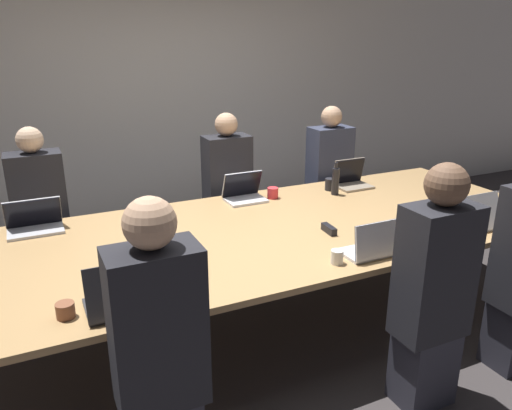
% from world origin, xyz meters
% --- Properties ---
extents(ground_plane, '(24.00, 24.00, 0.00)m').
position_xyz_m(ground_plane, '(0.00, 0.00, 0.00)').
color(ground_plane, '#383333').
extents(curtain_wall, '(12.00, 0.06, 2.80)m').
position_xyz_m(curtain_wall, '(0.00, 2.33, 1.40)').
color(curtain_wall, beige).
rests_on(curtain_wall, ground_plane).
extents(conference_table, '(4.42, 1.67, 0.75)m').
position_xyz_m(conference_table, '(0.00, 0.00, 0.71)').
color(conference_table, tan).
rests_on(conference_table, ground_plane).
extents(laptop_near_left, '(0.35, 0.27, 0.28)m').
position_xyz_m(laptop_near_left, '(-1.06, -0.68, 0.83)').
color(laptop_near_left, '#333338').
rests_on(laptop_near_left, conference_table).
extents(person_near_left, '(0.40, 0.24, 1.43)m').
position_xyz_m(person_near_left, '(-0.98, -1.00, 0.70)').
color(person_near_left, '#2D2D38').
rests_on(person_near_left, ground_plane).
extents(cup_near_left, '(0.09, 0.09, 0.08)m').
position_xyz_m(cup_near_left, '(-1.32, -0.61, 0.79)').
color(cup_near_left, brown).
rests_on(cup_near_left, conference_table).
extents(bottle_near_left, '(0.07, 0.07, 0.26)m').
position_xyz_m(bottle_near_left, '(-0.81, -0.53, 0.87)').
color(bottle_near_left, green).
rests_on(bottle_near_left, conference_table).
extents(laptop_far_center, '(0.32, 0.24, 0.23)m').
position_xyz_m(laptop_far_center, '(0.17, 0.65, 0.82)').
color(laptop_far_center, silver).
rests_on(laptop_far_center, conference_table).
extents(person_far_center, '(0.40, 0.24, 1.40)m').
position_xyz_m(person_far_center, '(0.20, 1.08, 0.68)').
color(person_far_center, '#2D2D38').
rests_on(person_far_center, ground_plane).
extents(cup_far_center, '(0.09, 0.09, 0.09)m').
position_xyz_m(cup_far_center, '(0.40, 0.60, 0.80)').
color(cup_far_center, red).
rests_on(cup_far_center, conference_table).
extents(laptop_near_midright, '(0.36, 0.23, 0.24)m').
position_xyz_m(laptop_near_midright, '(0.44, -0.68, 0.82)').
color(laptop_near_midright, silver).
rests_on(laptop_near_midright, conference_table).
extents(person_near_midright, '(0.40, 0.24, 1.43)m').
position_xyz_m(person_near_midright, '(0.51, -1.11, 0.70)').
color(person_near_midright, '#2D2D38').
rests_on(person_near_midright, ground_plane).
extents(cup_near_midright, '(0.07, 0.07, 0.08)m').
position_xyz_m(cup_near_midright, '(0.18, -0.67, 0.80)').
color(cup_near_midright, white).
rests_on(cup_near_midright, conference_table).
extents(laptop_near_right, '(0.34, 0.26, 0.26)m').
position_xyz_m(laptop_near_right, '(1.33, -0.62, 0.83)').
color(laptop_near_right, silver).
rests_on(laptop_near_right, conference_table).
extents(cup_near_right, '(0.08, 0.08, 0.08)m').
position_xyz_m(cup_near_right, '(1.05, -0.55, 0.79)').
color(cup_near_right, '#232328').
rests_on(cup_near_right, conference_table).
extents(laptop_far_right, '(0.31, 0.24, 0.24)m').
position_xyz_m(laptop_far_right, '(1.18, 0.60, 0.82)').
color(laptop_far_right, gray).
rests_on(laptop_far_right, conference_table).
extents(person_far_right, '(0.40, 0.24, 1.40)m').
position_xyz_m(person_far_right, '(1.25, 1.06, 0.68)').
color(person_far_right, '#2D2D38').
rests_on(person_far_right, ground_plane).
extents(cup_far_right, '(0.08, 0.08, 0.10)m').
position_xyz_m(cup_far_right, '(0.95, 0.59, 0.80)').
color(cup_far_right, '#232328').
rests_on(cup_far_right, conference_table).
extents(bottle_far_right, '(0.06, 0.06, 0.28)m').
position_xyz_m(bottle_far_right, '(0.92, 0.46, 0.87)').
color(bottle_far_right, black).
rests_on(bottle_far_right, conference_table).
extents(laptop_far_left, '(0.36, 0.23, 0.23)m').
position_xyz_m(laptop_far_left, '(-1.40, 0.65, 0.82)').
color(laptop_far_left, '#B7B7BC').
rests_on(laptop_far_left, conference_table).
extents(person_far_left, '(0.40, 0.24, 1.40)m').
position_xyz_m(person_far_left, '(-1.35, 1.10, 0.68)').
color(person_far_left, '#2D2D38').
rests_on(person_far_left, ground_plane).
extents(stapler, '(0.06, 0.15, 0.05)m').
position_xyz_m(stapler, '(0.40, -0.24, 0.78)').
color(stapler, black).
rests_on(stapler, conference_table).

